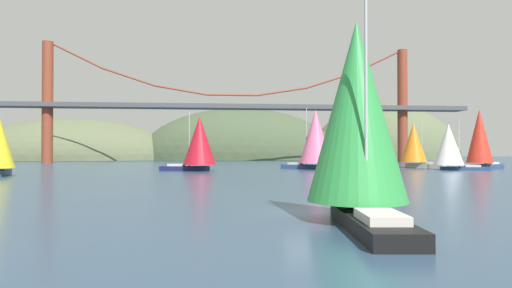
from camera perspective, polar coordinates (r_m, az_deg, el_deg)
ground_plane at (r=24.91m, az=6.69°, el=-8.94°), size 360.00×360.00×0.00m
headland_center at (r=159.46m, az=-2.01°, el=-2.00°), size 74.41×44.00×37.57m
headland_right at (r=172.00m, az=16.61°, el=-1.88°), size 57.16×44.00×41.92m
headland_left at (r=166.71m, az=-23.07°, el=-1.89°), size 74.48×44.00×29.07m
suspension_bridge at (r=119.82m, az=-3.16°, el=5.13°), size 134.20×6.00×32.53m
sailboat_green_sail at (r=22.00m, az=13.28°, el=3.59°), size 5.46×9.70×10.59m
sailboat_scarlet_sail at (r=88.05m, az=27.53°, el=0.71°), size 9.03×6.61×11.14m
sailboat_crimson_sail at (r=71.97m, az=-7.61°, el=0.29°), size 9.99×6.61×9.81m
sailboat_pink_spinnaker at (r=78.22m, az=7.82°, el=0.84°), size 9.98×8.57×11.10m
sailboat_orange_sail at (r=88.71m, az=20.25°, el=0.00°), size 8.10×8.38×9.27m
sailboat_white_mainsail at (r=82.13m, az=24.23°, el=-0.19°), size 9.30×6.52×8.93m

